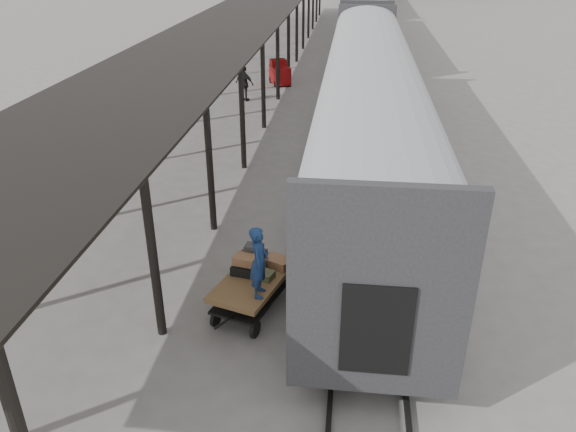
{
  "coord_description": "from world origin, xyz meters",
  "views": [
    {
      "loc": [
        2.59,
        -11.65,
        7.99
      ],
      "look_at": [
        1.17,
        0.74,
        1.7
      ],
      "focal_mm": 35.0,
      "sensor_mm": 36.0,
      "label": 1
    }
  ],
  "objects_px": {
    "luggage_tug": "(280,73)",
    "porter": "(259,262)",
    "pedestrian": "(244,84)",
    "baggage_cart": "(254,285)"
  },
  "relations": [
    {
      "from": "baggage_cart",
      "to": "luggage_tug",
      "type": "height_order",
      "value": "luggage_tug"
    },
    {
      "from": "baggage_cart",
      "to": "luggage_tug",
      "type": "relative_size",
      "value": 1.46
    },
    {
      "from": "porter",
      "to": "pedestrian",
      "type": "distance_m",
      "value": 19.36
    },
    {
      "from": "luggage_tug",
      "to": "porter",
      "type": "xyz_separation_m",
      "value": [
        2.48,
        -22.83,
        1.05
      ]
    },
    {
      "from": "baggage_cart",
      "to": "porter",
      "type": "distance_m",
      "value": 1.25
    },
    {
      "from": "luggage_tug",
      "to": "pedestrian",
      "type": "relative_size",
      "value": 1.0
    },
    {
      "from": "baggage_cart",
      "to": "luggage_tug",
      "type": "distance_m",
      "value": 22.29
    },
    {
      "from": "luggage_tug",
      "to": "pedestrian",
      "type": "bearing_deg",
      "value": -132.05
    },
    {
      "from": "porter",
      "to": "pedestrian",
      "type": "xyz_separation_m",
      "value": [
        -3.86,
        18.96,
        -0.78
      ]
    },
    {
      "from": "luggage_tug",
      "to": "porter",
      "type": "distance_m",
      "value": 22.99
    }
  ]
}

